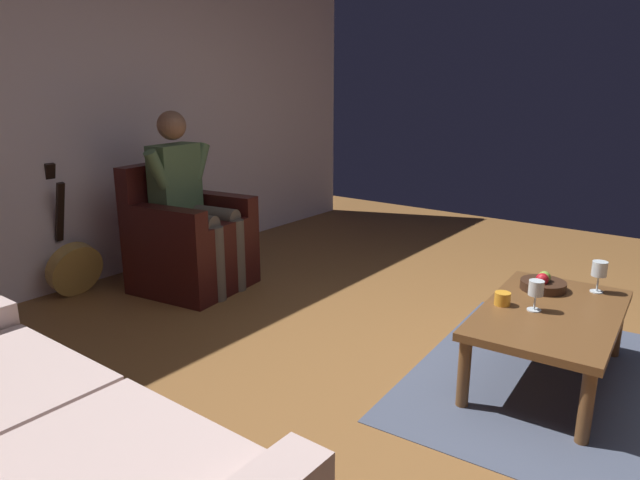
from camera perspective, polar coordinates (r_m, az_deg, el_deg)
name	(u,v)px	position (r m, az deg, el deg)	size (l,w,h in m)	color
ground_plane	(489,388)	(3.14, 16.44, -13.97)	(7.44, 7.44, 0.00)	brown
wall_back	(106,104)	(4.79, -20.57, 12.55)	(5.92, 0.06, 2.70)	silver
rug	(543,378)	(3.32, 21.37, -12.65)	(1.79, 1.24, 0.01)	#454D60
armchair	(189,243)	(4.40, -12.92, -0.31)	(0.81, 0.81, 0.94)	#36100E
person_seated	(189,195)	(4.30, -12.89, 4.38)	(0.65, 0.64, 1.32)	#4C6742
coffee_table	(550,319)	(3.18, 21.96, -7.31)	(1.12, 0.70, 0.39)	brown
guitar	(74,265)	(4.53, -23.32, -2.32)	(0.40, 0.32, 0.96)	#AC853E
wine_glass_near	(536,290)	(3.09, 20.71, -4.69)	(0.08, 0.08, 0.16)	silver
wine_glass_far	(599,271)	(3.49, 26.06, -2.77)	(0.08, 0.08, 0.18)	silver
fruit_bowl	(543,284)	(3.44, 21.33, -4.11)	(0.25, 0.25, 0.11)	#372116
candle_jar	(502,299)	(3.14, 17.71, -5.59)	(0.08, 0.08, 0.07)	orange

